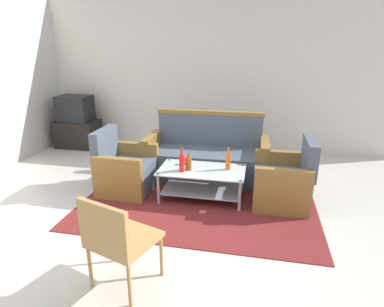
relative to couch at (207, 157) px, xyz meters
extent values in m
plane|color=beige|center=(-0.08, -1.57, -0.32)|extent=(14.00, 14.00, 0.00)
cube|color=silver|center=(-0.08, 1.49, 1.08)|extent=(6.52, 0.12, 2.80)
cube|color=maroon|center=(0.03, -0.74, -0.31)|extent=(2.93, 2.27, 0.01)
cube|color=#4C5666|center=(0.00, -0.05, -0.10)|extent=(1.61, 0.71, 0.42)
cube|color=#4C5666|center=(0.00, 0.27, 0.35)|extent=(1.60, 0.15, 0.48)
cube|color=olive|center=(0.84, -0.05, 0.00)|extent=(0.13, 0.70, 0.62)
cube|color=olive|center=(-0.84, -0.06, 0.00)|extent=(0.13, 0.70, 0.62)
cube|color=olive|center=(0.00, 0.27, 0.62)|extent=(1.64, 0.11, 0.06)
cube|color=#4C5666|center=(-0.99, -0.70, -0.11)|extent=(0.66, 0.60, 0.40)
cube|color=#4C5666|center=(-1.30, -0.70, 0.32)|extent=(0.12, 0.60, 0.45)
cube|color=olive|center=(-0.98, -0.37, -0.02)|extent=(0.66, 0.10, 0.58)
cube|color=olive|center=(-0.99, -1.03, -0.02)|extent=(0.66, 0.10, 0.58)
cube|color=#4C5666|center=(1.05, -0.66, -0.11)|extent=(0.67, 0.61, 0.40)
cube|color=#4C5666|center=(1.36, -0.66, 0.32)|extent=(0.13, 0.60, 0.45)
cube|color=olive|center=(1.05, -0.99, -0.02)|extent=(0.66, 0.11, 0.58)
cube|color=olive|center=(1.05, -0.33, -0.02)|extent=(0.66, 0.11, 0.58)
cube|color=silver|center=(0.05, -0.75, 0.09)|extent=(1.10, 0.60, 0.02)
cube|color=#9E9EA5|center=(0.05, -0.75, -0.19)|extent=(1.00, 0.52, 0.02)
cylinder|color=#9E9EA5|center=(-0.46, -0.49, -0.11)|extent=(0.04, 0.04, 0.40)
cylinder|color=#9E9EA5|center=(0.56, -0.49, -0.11)|extent=(0.04, 0.04, 0.40)
cylinder|color=#9E9EA5|center=(-0.46, -1.01, -0.11)|extent=(0.04, 0.04, 0.40)
cylinder|color=#9E9EA5|center=(0.56, -1.01, -0.11)|extent=(0.04, 0.04, 0.40)
cylinder|color=red|center=(-0.18, -0.87, 0.20)|extent=(0.07, 0.07, 0.22)
cylinder|color=red|center=(-0.18, -0.87, 0.36)|extent=(0.03, 0.03, 0.09)
cylinder|color=brown|center=(-0.11, -0.79, 0.17)|extent=(0.08, 0.08, 0.16)
cylinder|color=brown|center=(-0.11, -0.79, 0.28)|extent=(0.03, 0.03, 0.07)
cylinder|color=#D85919|center=(0.38, -0.68, 0.20)|extent=(0.06, 0.06, 0.20)
cylinder|color=#D85919|center=(0.38, -0.68, 0.34)|extent=(0.02, 0.02, 0.09)
cylinder|color=red|center=(-0.17, -0.60, 0.14)|extent=(0.08, 0.08, 0.10)
cube|color=black|center=(-2.71, 0.98, -0.06)|extent=(0.80, 0.50, 0.52)
cube|color=black|center=(-2.71, 0.98, 0.44)|extent=(0.60, 0.45, 0.48)
cube|color=black|center=(-2.71, 1.21, 0.44)|extent=(0.51, 0.01, 0.36)
cube|color=#AD844C|center=(-0.29, -2.43, 0.10)|extent=(0.61, 0.61, 0.04)
cube|color=#AD844C|center=(-0.36, -2.63, 0.32)|extent=(0.47, 0.19, 0.40)
cylinder|color=#AD844C|center=(-0.42, -2.16, -0.11)|extent=(0.03, 0.03, 0.42)
cylinder|color=#AD844C|center=(-0.03, -2.29, -0.11)|extent=(0.03, 0.03, 0.42)
cylinder|color=#AD844C|center=(-0.56, -2.56, -0.11)|extent=(0.03, 0.03, 0.42)
cylinder|color=#AD844C|center=(-0.16, -2.69, -0.11)|extent=(0.03, 0.03, 0.42)
camera|label=1|loc=(0.72, -4.57, 1.65)|focal=30.40mm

